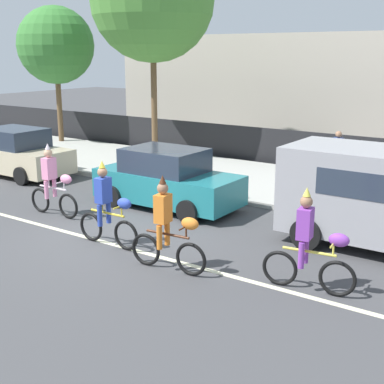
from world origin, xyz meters
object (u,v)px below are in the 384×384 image
(parade_cyclist_orange, at_px, (168,230))
(parade_cyclist_pink, at_px, (53,185))
(parade_cyclist_cobalt, at_px, (108,209))
(parked_car_beige, at_px, (17,153))
(parked_car_teal, at_px, (167,180))
(parade_cyclist_purple, at_px, (310,247))
(pedestrian_onlooker, at_px, (337,155))

(parade_cyclist_orange, bearing_deg, parade_cyclist_pink, 165.45)
(parade_cyclist_pink, height_order, parade_cyclist_cobalt, same)
(parade_cyclist_cobalt, bearing_deg, parked_car_beige, 155.83)
(parade_cyclist_pink, xyz_separation_m, parked_car_teal, (1.95, 2.34, -0.06))
(parade_cyclist_cobalt, height_order, parade_cyclist_purple, same)
(parade_cyclist_purple, bearing_deg, parade_cyclist_pink, 175.90)
(parked_car_beige, distance_m, parked_car_teal, 6.72)
(parade_cyclist_orange, height_order, parked_car_beige, parade_cyclist_orange)
(parade_cyclist_purple, bearing_deg, parade_cyclist_orange, -165.27)
(parked_car_beige, height_order, pedestrian_onlooker, pedestrian_onlooker)
(parade_cyclist_pink, bearing_deg, parked_car_beige, 152.13)
(parade_cyclist_orange, height_order, pedestrian_onlooker, parade_cyclist_orange)
(parade_cyclist_orange, xyz_separation_m, parked_car_beige, (-9.46, 3.74, -0.06))
(pedestrian_onlooker, bearing_deg, parade_cyclist_purple, -73.11)
(parade_cyclist_cobalt, bearing_deg, parade_cyclist_pink, 162.77)
(parade_cyclist_pink, bearing_deg, parade_cyclist_cobalt, -17.23)
(parade_cyclist_orange, relative_size, pedestrian_onlooker, 1.19)
(parade_cyclist_orange, distance_m, parked_car_teal, 4.49)
(parade_cyclist_orange, height_order, parked_car_teal, parade_cyclist_orange)
(parade_cyclist_purple, distance_m, parked_car_beige, 12.47)
(parked_car_beige, distance_m, pedestrian_onlooker, 10.85)
(parade_cyclist_pink, relative_size, parked_car_beige, 0.47)
(parade_cyclist_cobalt, bearing_deg, parade_cyclist_orange, -10.67)
(parade_cyclist_cobalt, distance_m, parked_car_teal, 3.29)
(pedestrian_onlooker, bearing_deg, parade_cyclist_orange, -91.48)
(parade_cyclist_purple, bearing_deg, pedestrian_onlooker, 106.89)
(parked_car_teal, relative_size, pedestrian_onlooker, 2.53)
(parade_cyclist_pink, distance_m, pedestrian_onlooker, 8.90)
(parade_cyclist_orange, bearing_deg, parade_cyclist_cobalt, 169.33)
(parade_cyclist_cobalt, xyz_separation_m, parked_car_teal, (-0.79, 3.19, -0.06))
(parade_cyclist_cobalt, xyz_separation_m, parade_cyclist_orange, (1.95, -0.37, 0.00))
(parade_cyclist_cobalt, bearing_deg, parked_car_teal, 103.97)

